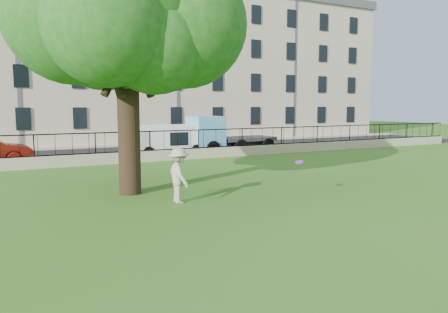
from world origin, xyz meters
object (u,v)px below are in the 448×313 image
man (179,175)px  blue_truck (231,134)px  frisbee (299,162)px  white_van (168,140)px  tree (122,6)px

man → blue_truck: (9.00, 12.90, 0.32)m
frisbee → blue_truck: (5.20, 14.27, -0.04)m
white_van → man: bearing=-107.9°
man → white_van: (4.50, 12.90, 0.06)m
frisbee → white_van: 14.29m
frisbee → blue_truck: bearing=70.0°
man → frisbee: man is taller
tree → blue_truck: bearing=46.4°
white_van → blue_truck: size_ratio=0.78×
tree → white_van: size_ratio=2.17×
white_van → blue_truck: bearing=1.3°
man → tree: bearing=26.9°
tree → white_van: 13.28m
tree → frisbee: 8.08m
blue_truck → man: bearing=-127.3°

